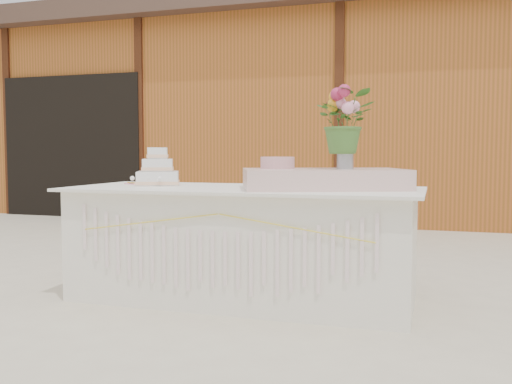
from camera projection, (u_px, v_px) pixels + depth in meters
ground at (243, 299)px, 3.94m from camera, size 80.00×80.00×0.00m
barn at (358, 112)px, 9.53m from camera, size 12.60×4.60×3.30m
cake_table at (243, 243)px, 3.91m from camera, size 2.40×1.00×0.77m
wedding_cake at (158, 172)px, 4.18m from camera, size 0.40×0.40×0.28m
pink_cake_stand at (277, 171)px, 3.84m from camera, size 0.29×0.29×0.21m
satin_runner at (324, 179)px, 3.76m from camera, size 1.19×0.94×0.13m
flower_vase at (345, 158)px, 3.72m from camera, size 0.11×0.11×0.15m
bouquet at (346, 114)px, 3.70m from camera, size 0.42×0.38×0.41m
loose_flowers at (119, 184)px, 4.18m from camera, size 0.16×0.35×0.02m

